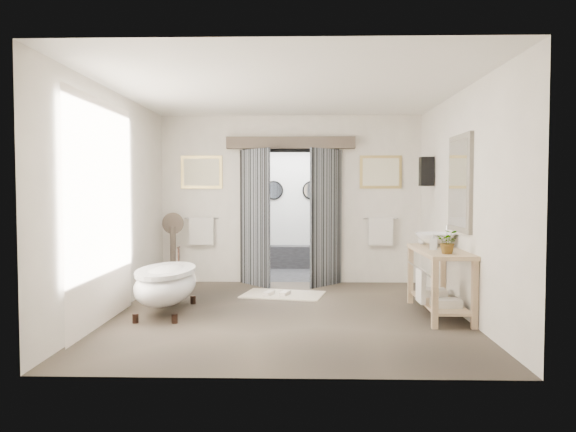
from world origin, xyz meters
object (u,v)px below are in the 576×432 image
(clawfoot_tub, at_px, (166,283))
(rug, at_px, (283,294))
(basin, at_px, (435,240))
(vanity, at_px, (438,276))

(clawfoot_tub, bearing_deg, rug, 40.55)
(rug, relative_size, basin, 2.21)
(clawfoot_tub, bearing_deg, basin, 4.96)
(vanity, relative_size, rug, 1.33)
(vanity, distance_m, rug, 2.48)
(clawfoot_tub, distance_m, rug, 2.00)
(clawfoot_tub, xyz_separation_m, basin, (3.58, 0.31, 0.55))
(clawfoot_tub, xyz_separation_m, vanity, (3.54, -0.03, 0.12))
(vanity, bearing_deg, rug, 147.44)
(clawfoot_tub, relative_size, vanity, 1.02)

